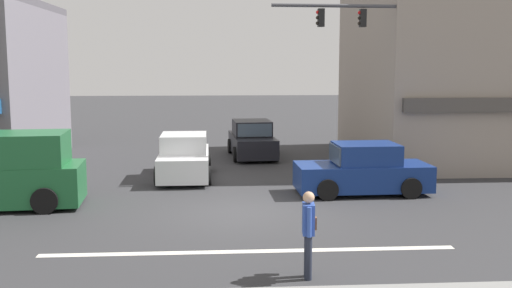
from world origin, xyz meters
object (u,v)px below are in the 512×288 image
Objects in this scene: utility_pole_far_right at (420,60)px; sedan_waiting_far at (184,158)px; traffic_light_mast at (382,59)px; sedan_parked_curbside at (363,171)px; sedan_crossing_rightbound at (252,141)px; van_crossing_leftbound at (1,172)px; pedestrian_foreground_with_bag at (308,229)px.

sedan_waiting_far is (-8.92, -1.57, -3.46)m from utility_pole_far_right.
utility_pole_far_right reaches higher than traffic_light_mast.
sedan_parked_curbside is 0.99× the size of sedan_crossing_rightbound.
van_crossing_leftbound is at bearing -130.88° from sedan_crossing_rightbound.
sedan_parked_curbside is at bearing -116.39° from traffic_light_mast.
van_crossing_leftbound is 2.83× the size of pedestrian_foreground_with_bag.
sedan_crossing_rightbound is 2.52× the size of pedestrian_foreground_with_bag.
sedan_waiting_far is at bearing 39.66° from van_crossing_leftbound.
traffic_light_mast is 1.48× the size of sedan_crossing_rightbound.
sedan_waiting_far and sedan_crossing_rightbound have the same top height.
traffic_light_mast reaches higher than pedestrian_foreground_with_bag.
utility_pole_far_right is 9.69m from sedan_waiting_far.
sedan_waiting_far is at bearing 105.67° from pedestrian_foreground_with_bag.
pedestrian_foreground_with_bag is (-6.07, -11.72, -3.22)m from utility_pole_far_right.
sedan_crossing_rightbound is at bearing 111.41° from sedan_parked_curbside.
sedan_parked_curbside is (-3.25, -4.50, -3.46)m from utility_pole_far_right.
sedan_parked_curbside is (-1.15, -2.32, -3.46)m from traffic_light_mast.
sedan_parked_curbside is 0.88× the size of van_crossing_leftbound.
traffic_light_mast is 12.62m from van_crossing_leftbound.
pedestrian_foreground_with_bag is at bearing -89.37° from sedan_crossing_rightbound.
utility_pole_far_right is at bearing 46.15° from traffic_light_mast.
traffic_light_mast is at bearing 63.61° from sedan_parked_curbside.
sedan_waiting_far is 6.36m from van_crossing_leftbound.
sedan_parked_curbside is at bearing -125.81° from utility_pole_far_right.
pedestrian_foreground_with_bag is (2.85, -10.15, 0.24)m from sedan_waiting_far.
sedan_waiting_far is 5.41m from sedan_crossing_rightbound.
van_crossing_leftbound is 9.85m from pedestrian_foreground_with_bag.
sedan_parked_curbside is 10.63m from van_crossing_leftbound.
sedan_crossing_rightbound is (-4.14, 5.31, -3.46)m from traffic_light_mast.
utility_pole_far_right is 1.70× the size of van_crossing_leftbound.
sedan_waiting_far is (-6.82, 0.61, -3.46)m from traffic_light_mast.
van_crossing_leftbound is at bearing -157.84° from utility_pole_far_right.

